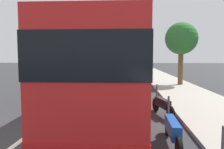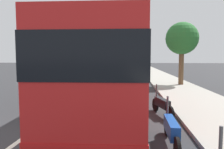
{
  "view_description": "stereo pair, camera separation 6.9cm",
  "coord_description": "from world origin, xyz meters",
  "px_view_note": "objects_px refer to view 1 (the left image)",
  "views": [
    {
      "loc": [
        -5.18,
        -3.15,
        2.36
      ],
      "look_at": [
        5.81,
        -2.13,
        1.5
      ],
      "focal_mm": 32.46,
      "sensor_mm": 36.0,
      "label": 1
    },
    {
      "loc": [
        -5.17,
        -3.22,
        2.36
      ],
      "look_at": [
        5.81,
        -2.13,
        1.5
      ],
      "focal_mm": 32.46,
      "sensor_mm": 36.0,
      "label": 2
    }
  ],
  "objects_px": {
    "motorcycle_mid_row": "(162,105)",
    "car_side_street": "(89,71)",
    "coach_bus": "(107,67)",
    "motorcycle_by_tree": "(172,129)",
    "roadside_tree_mid_block": "(181,39)",
    "car_far_distant": "(105,67)",
    "car_oncoming": "(98,69)"
  },
  "relations": [
    {
      "from": "motorcycle_mid_row",
      "to": "car_side_street",
      "type": "bearing_deg",
      "value": 5.32
    },
    {
      "from": "coach_bus",
      "to": "car_side_street",
      "type": "relative_size",
      "value": 3.05
    },
    {
      "from": "motorcycle_by_tree",
      "to": "roadside_tree_mid_block",
      "type": "bearing_deg",
      "value": -12.88
    },
    {
      "from": "motorcycle_mid_row",
      "to": "coach_bus",
      "type": "bearing_deg",
      "value": 45.24
    },
    {
      "from": "car_far_distant",
      "to": "coach_bus",
      "type": "bearing_deg",
      "value": 3.42
    },
    {
      "from": "motorcycle_mid_row",
      "to": "car_oncoming",
      "type": "height_order",
      "value": "car_oncoming"
    },
    {
      "from": "car_side_street",
      "to": "coach_bus",
      "type": "bearing_deg",
      "value": 16.45
    },
    {
      "from": "motorcycle_by_tree",
      "to": "car_oncoming",
      "type": "bearing_deg",
      "value": 14.5
    },
    {
      "from": "car_oncoming",
      "to": "roadside_tree_mid_block",
      "type": "relative_size",
      "value": 0.85
    },
    {
      "from": "car_far_distant",
      "to": "car_oncoming",
      "type": "distance_m",
      "value": 8.33
    },
    {
      "from": "car_side_street",
      "to": "car_oncoming",
      "type": "height_order",
      "value": "car_side_street"
    },
    {
      "from": "car_oncoming",
      "to": "roadside_tree_mid_block",
      "type": "distance_m",
      "value": 19.53
    },
    {
      "from": "car_far_distant",
      "to": "roadside_tree_mid_block",
      "type": "height_order",
      "value": "roadside_tree_mid_block"
    },
    {
      "from": "motorcycle_mid_row",
      "to": "car_far_distant",
      "type": "bearing_deg",
      "value": -3.98
    },
    {
      "from": "car_side_street",
      "to": "motorcycle_mid_row",
      "type": "bearing_deg",
      "value": 22.28
    },
    {
      "from": "motorcycle_by_tree",
      "to": "car_side_street",
      "type": "height_order",
      "value": "car_side_street"
    },
    {
      "from": "motorcycle_by_tree",
      "to": "motorcycle_mid_row",
      "type": "relative_size",
      "value": 1.13
    },
    {
      "from": "motorcycle_by_tree",
      "to": "car_far_distant",
      "type": "bearing_deg",
      "value": 11.45
    },
    {
      "from": "motorcycle_mid_row",
      "to": "roadside_tree_mid_block",
      "type": "xyz_separation_m",
      "value": [
        9.52,
        -2.97,
        3.58
      ]
    },
    {
      "from": "car_oncoming",
      "to": "car_far_distant",
      "type": "bearing_deg",
      "value": -177.37
    },
    {
      "from": "car_side_street",
      "to": "motorcycle_by_tree",
      "type": "bearing_deg",
      "value": 19.15
    },
    {
      "from": "car_far_distant",
      "to": "roadside_tree_mid_block",
      "type": "distance_m",
      "value": 26.89
    },
    {
      "from": "motorcycle_mid_row",
      "to": "roadside_tree_mid_block",
      "type": "relative_size",
      "value": 0.37
    },
    {
      "from": "car_oncoming",
      "to": "motorcycle_mid_row",
      "type": "bearing_deg",
      "value": 18.52
    },
    {
      "from": "motorcycle_mid_row",
      "to": "car_oncoming",
      "type": "xyz_separation_m",
      "value": [
        25.99,
        6.98,
        0.22
      ]
    },
    {
      "from": "coach_bus",
      "to": "motorcycle_mid_row",
      "type": "height_order",
      "value": "coach_bus"
    },
    {
      "from": "motorcycle_mid_row",
      "to": "car_far_distant",
      "type": "xyz_separation_m",
      "value": [
        34.32,
        6.85,
        0.2
      ]
    },
    {
      "from": "car_side_street",
      "to": "roadside_tree_mid_block",
      "type": "xyz_separation_m",
      "value": [
        -9.14,
        -9.98,
        3.32
      ]
    },
    {
      "from": "coach_bus",
      "to": "car_side_street",
      "type": "distance_m",
      "value": 17.91
    },
    {
      "from": "motorcycle_by_tree",
      "to": "car_side_street",
      "type": "distance_m",
      "value": 22.71
    },
    {
      "from": "coach_bus",
      "to": "car_oncoming",
      "type": "xyz_separation_m",
      "value": [
        24.6,
        4.52,
        -1.29
      ]
    },
    {
      "from": "car_far_distant",
      "to": "car_side_street",
      "type": "xyz_separation_m",
      "value": [
        -15.66,
        0.16,
        0.06
      ]
    }
  ]
}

